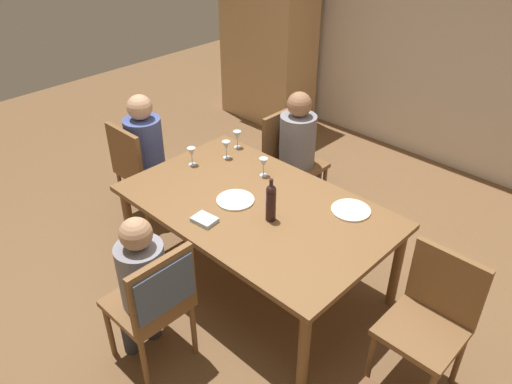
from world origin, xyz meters
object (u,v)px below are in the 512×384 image
Objects in this scene: person_man_guest at (141,280)px; wine_bottle_tall_green at (271,201)px; wine_glass_far at (264,163)px; dinner_plate_guest_left at (235,200)px; person_woman_host at (300,146)px; person_man_bearded at (148,148)px; chair_near at (157,297)px; wine_glass_near_right at (226,146)px; wine_glass_centre at (192,153)px; chair_right_end at (432,314)px; armoire_cabinet at (268,30)px; wine_glass_near_left at (237,136)px; dining_table at (256,212)px; dinner_plate_host at (351,210)px; chair_far_left at (289,155)px; chair_left_end at (139,166)px.

person_man_guest is 3.46× the size of wine_bottle_tall_green.
wine_glass_far is 0.55× the size of dinner_plate_guest_left.
person_man_bearded is at bearing -44.66° from person_woman_host.
wine_glass_near_right is (-0.76, 1.28, 0.23)m from chair_near.
wine_glass_near_right is at bearing 66.47° from wine_glass_centre.
armoire_cabinet is at bearing -33.64° from chair_right_end.
wine_glass_near_left is 0.82m from dinner_plate_guest_left.
wine_glass_centre and wine_glass_far have the same top height.
person_woman_host is at bearing 104.53° from dinner_plate_guest_left.
chair_near is at bearing -59.32° from wine_glass_near_right.
person_man_guest is 1.63m from wine_glass_near_left.
armoire_cabinet is 1.15× the size of dining_table.
wine_glass_far is at bearing 15.36° from chair_near.
chair_near is at bearing 15.21° from person_woman_host.
wine_glass_near_right is (0.69, 0.29, 0.16)m from person_man_bearded.
wine_glass_far is 0.55× the size of dinner_plate_host.
wine_glass_far is (0.29, -0.65, 0.29)m from chair_far_left.
chair_near is 1.35m from wine_glass_far.
wine_glass_centre is at bearing 168.72° from dinner_plate_guest_left.
wine_glass_near_right is at bearing -176.30° from dinner_plate_host.
wine_glass_far is (1.82, -2.02, -0.27)m from armoire_cabinet.
chair_near is 0.15m from person_man_guest.
chair_right_end reaches higher than wine_glass_near_right.
wine_glass_centre is 0.59m from wine_glass_far.
wine_bottle_tall_green is (-1.13, -0.15, 0.33)m from chair_right_end.
person_man_guest is 7.32× the size of wine_glass_far.
wine_glass_centre is at bearing -20.92° from person_woman_host.
wine_bottle_tall_green is (0.07, 0.90, 0.27)m from chair_near.
wine_glass_centre is (-0.95, 0.11, -0.04)m from wine_bottle_tall_green.
chair_right_end is 0.88m from dinner_plate_host.
dining_table is 0.43m from wine_glass_far.
dining_table is 12.75× the size of wine_glass_centre.
dining_table is at bearing -3.81° from wine_glass_centre.
wine_glass_far is (-1.56, 0.23, 0.29)m from chair_right_end.
wine_bottle_tall_green is at bearing -24.45° from wine_glass_near_right.
dining_table is at bearing -1.51° from person_man_guest.
chair_far_left is 6.17× the size of wine_glass_centre.
person_man_guest is at bearing -103.90° from wine_bottle_tall_green.
person_man_bearded is 0.77m from wine_glass_near_right.
dinner_plate_guest_left is at bearing 20.21° from chair_far_left.
wine_bottle_tall_green is 0.58m from dinner_plate_host.
chair_right_end is 2.10m from wine_glass_near_left.
chair_near is at bearing -90.00° from person_man_guest.
person_man_guest is 1.26m from wine_glass_centre.
person_man_guest is at bearing -33.96° from chair_left_end.
dining_table is (2.05, -2.34, -0.44)m from armoire_cabinet.
wine_glass_near_left is at bearing 174.76° from dinner_plate_host.
wine_bottle_tall_green is at bearing -13.90° from person_man_guest.
person_woman_host reaches higher than person_man_guest.
armoire_cabinet is 2.59m from chair_left_end.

